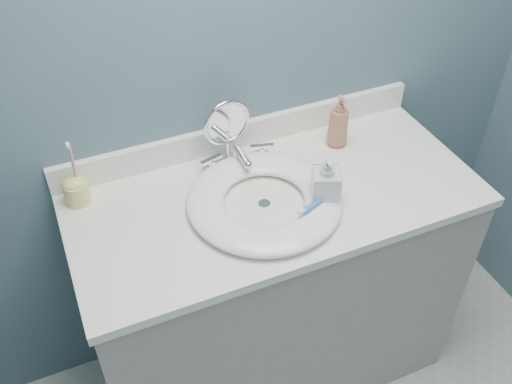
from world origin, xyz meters
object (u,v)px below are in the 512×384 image
toothbrush_holder (76,189)px  soap_bottle_amber (339,121)px  makeup_mirror (227,130)px  soap_bottle_clear (326,180)px

toothbrush_holder → soap_bottle_amber: bearing=-3.6°
makeup_mirror → soap_bottle_amber: makeup_mirror is taller
soap_bottle_amber → soap_bottle_clear: bearing=-122.3°
soap_bottle_amber → toothbrush_holder: (-0.83, 0.05, -0.04)m
makeup_mirror → toothbrush_holder: makeup_mirror is taller
makeup_mirror → toothbrush_holder: (-0.47, 0.00, -0.08)m
makeup_mirror → toothbrush_holder: 0.47m
soap_bottle_amber → toothbrush_holder: size_ratio=0.86×
soap_bottle_amber → makeup_mirror: bearing=176.0°
soap_bottle_clear → toothbrush_holder: bearing=178.8°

